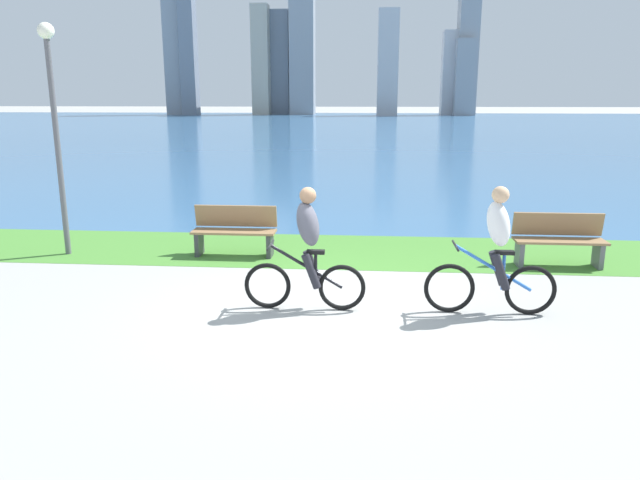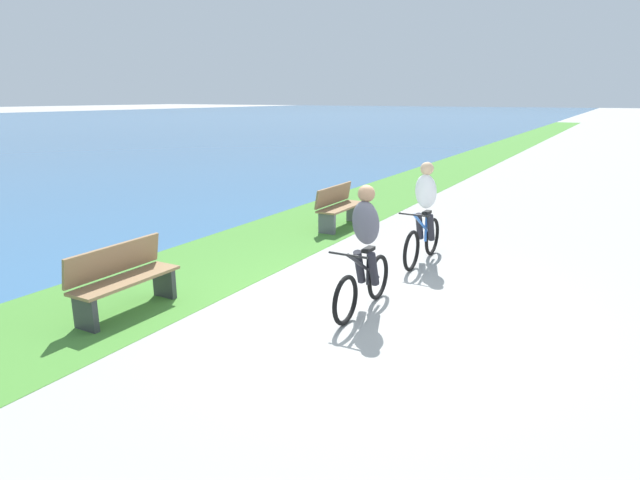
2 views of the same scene
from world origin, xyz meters
name	(u,v)px [view 2 (image 2 of 2)]	position (x,y,z in m)	size (l,w,h in m)	color
ground_plane	(365,305)	(0.00, 0.00, 0.00)	(300.00, 300.00, 0.00)	#9E9E99
grass_strip_bayside	(192,270)	(0.00, 3.11, 0.00)	(120.00, 2.54, 0.01)	#478433
cyclist_lead	(365,249)	(-0.15, -0.05, 0.84)	(1.65, 0.52, 1.68)	black
cyclist_trailing	(424,214)	(2.31, -0.02, 0.84)	(1.73, 0.52, 1.71)	black
bench_near_path	(123,279)	(-1.75, 2.67, 0.45)	(1.50, 0.47, 0.90)	olive
bench_far_along_path	(339,207)	(3.88, 2.42, 0.45)	(1.50, 0.47, 0.90)	olive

